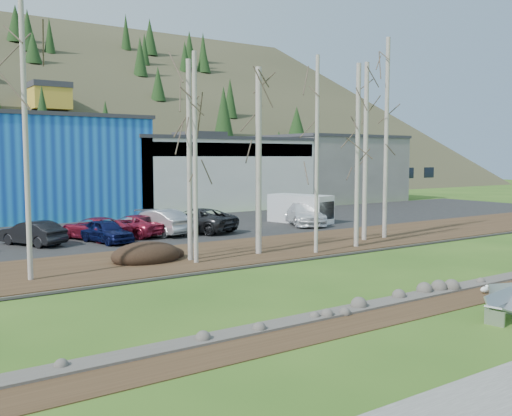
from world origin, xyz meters
TOP-DOWN VIEW (x-y plane):
  - ground at (0.00, 0.00)m, footprint 200.00×200.00m
  - dirt_strip at (0.00, 2.10)m, footprint 80.00×1.80m
  - near_bank_rocks at (0.00, 3.10)m, footprint 80.00×0.80m
  - river at (0.00, 7.20)m, footprint 80.00×8.00m
  - far_bank_rocks at (0.00, 11.30)m, footprint 80.00×0.80m
  - far_bank at (0.00, 14.50)m, footprint 80.00×7.00m
  - parking_lot at (0.00, 25.00)m, footprint 80.00×14.00m
  - building_blue at (-6.00, 39.00)m, footprint 20.40×12.24m
  - building_white at (12.00, 38.98)m, footprint 18.36×12.24m
  - building_grey at (28.00, 39.00)m, footprint 14.28×12.24m
  - bench_damaged at (0.59, -0.26)m, footprint 1.99×0.94m
  - seagull at (3.01, 2.01)m, footprint 0.46×0.21m
  - dirt_mound at (-4.77, 14.43)m, footprint 3.33×2.35m
  - birch_0 at (-10.20, 13.22)m, footprint 0.20×0.20m
  - birch_1 at (-3.05, 12.77)m, footprint 0.21×0.21m
  - birch_2 at (0.73, 13.19)m, footprint 0.30×0.30m
  - birch_3 at (-2.95, 13.51)m, footprint 0.23×0.23m
  - birch_4 at (3.27, 11.74)m, footprint 0.20×0.20m
  - birch_5 at (8.48, 13.55)m, footprint 0.27×0.27m
  - birch_6 at (6.36, 12.04)m, footprint 0.25×0.25m
  - birch_7 at (10.15, 13.53)m, footprint 0.25×0.25m
  - car_1 at (-7.99, 22.40)m, footprint 3.08×4.28m
  - car_2 at (-4.40, 22.72)m, footprint 3.57×5.15m
  - car_3 at (-0.57, 23.19)m, footprint 3.16×5.12m
  - car_4 at (-4.31, 21.02)m, footprint 2.35×4.09m
  - car_5 at (-0.55, 22.39)m, footprint 2.93×5.10m
  - car_6 at (2.05, 22.24)m, footprint 4.53×6.08m
  - car_7 at (10.30, 21.36)m, footprint 4.15×5.81m
  - car_8 at (-2.01, 22.72)m, footprint 3.57×5.15m
  - van_white at (10.95, 22.31)m, footprint 3.09×5.03m

SIDE VIEW (x-z plane):
  - ground at x=0.00m, z-range 0.00..0.00m
  - near_bank_rocks at x=0.00m, z-range -0.25..0.25m
  - river at x=0.00m, z-range -0.45..0.45m
  - far_bank_rocks at x=0.00m, z-range -0.23..0.23m
  - dirt_strip at x=0.00m, z-range 0.00..0.03m
  - parking_lot at x=0.00m, z-range 0.00..0.14m
  - far_bank at x=0.00m, z-range 0.00..0.15m
  - seagull at x=3.01m, z-range 0.02..0.35m
  - bench_damaged at x=0.59m, z-range 0.00..0.85m
  - dirt_mound at x=-4.77m, z-range 0.15..0.80m
  - car_2 at x=-4.40m, z-range 0.14..1.45m
  - car_8 at x=-2.01m, z-range 0.14..1.45m
  - car_4 at x=-4.31m, z-range 0.14..1.45m
  - car_1 at x=-7.99m, z-range 0.14..1.48m
  - car_3 at x=-0.57m, z-range 0.14..1.53m
  - car_6 at x=2.05m, z-range 0.14..1.67m
  - car_7 at x=10.30m, z-range 0.14..1.70m
  - car_5 at x=-0.55m, z-range 0.14..1.73m
  - van_white at x=10.95m, z-range 0.14..2.19m
  - building_white at x=12.00m, z-range 0.01..6.81m
  - building_grey at x=28.00m, z-range 0.01..7.31m
  - building_blue at x=-6.00m, z-range 0.01..8.31m
  - birch_2 at x=0.73m, z-range 0.15..9.35m
  - birch_3 at x=-2.95m, z-range 0.15..9.43m
  - birch_1 at x=-3.05m, z-range 0.15..9.67m
  - birch_6 at x=6.36m, z-range 0.15..9.90m
  - birch_4 at x=3.27m, z-range 0.15..9.98m
  - birch_5 at x=8.48m, z-range 0.15..10.34m
  - birch_0 at x=-10.20m, z-range 0.15..11.24m
  - birch_7 at x=10.15m, z-range 0.15..11.92m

